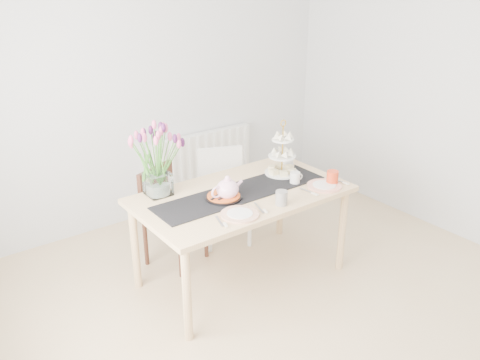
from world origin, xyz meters
TOP-DOWN VIEW (x-y plane):
  - room_shell at (0.00, 0.00)m, footprint 4.50×4.50m
  - radiator at (0.50, 2.19)m, footprint 1.20×0.08m
  - dining_table at (-0.03, 0.78)m, footprint 1.60×0.90m
  - chair_brown at (-0.35, 1.38)m, footprint 0.53×0.53m
  - chair_white at (0.25, 1.43)m, footprint 0.53×0.53m
  - table_runner at (-0.03, 0.78)m, footprint 1.40×0.35m
  - tulip_vase at (-0.55, 1.12)m, footprint 0.63×0.63m
  - cake_stand at (0.45, 0.87)m, footprint 0.28×0.28m
  - teapot at (-0.19, 0.74)m, footprint 0.27×0.22m
  - cream_jug at (0.64, 1.02)m, footprint 0.10×0.10m
  - tart_tin at (-0.21, 0.76)m, footprint 0.27×0.27m
  - mug_grey at (0.07, 0.44)m, footprint 0.12×0.12m
  - mug_white at (0.40, 0.66)m, footprint 0.09×0.09m
  - mug_orange at (0.63, 0.48)m, footprint 0.12×0.12m
  - plate_left at (-0.27, 0.48)m, footprint 0.34×0.34m
  - plate_right at (0.54, 0.48)m, footprint 0.30×0.30m

SIDE VIEW (x-z plane):
  - radiator at x=0.50m, z-range 0.15..0.75m
  - chair_brown at x=-0.35m, z-range 0.06..0.88m
  - chair_white at x=0.25m, z-range 0.07..0.89m
  - dining_table at x=-0.03m, z-range 0.30..1.05m
  - table_runner at x=-0.03m, z-range 0.75..0.76m
  - plate_right at x=0.54m, z-range 0.75..0.76m
  - plate_left at x=-0.27m, z-range 0.75..0.76m
  - tart_tin at x=-0.21m, z-range 0.75..0.78m
  - mug_white at x=0.40m, z-range 0.75..0.84m
  - cream_jug at x=0.64m, z-range 0.75..0.85m
  - mug_grey at x=0.07m, z-range 0.75..0.85m
  - mug_orange at x=0.63m, z-range 0.75..0.86m
  - teapot at x=-0.19m, z-range 0.75..0.92m
  - cake_stand at x=0.45m, z-range 0.66..1.07m
  - tulip_vase at x=-0.55m, z-range 0.83..1.36m
  - room_shell at x=0.00m, z-range -0.95..3.55m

